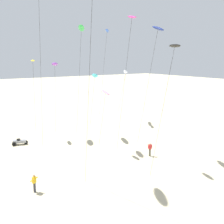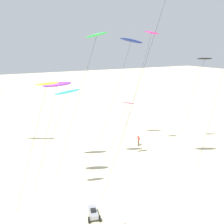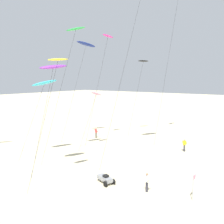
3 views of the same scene
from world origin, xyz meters
The scene contains 14 objects.
ground_plane centered at (0.00, 0.00, 0.00)m, with size 260.00×260.00×0.00m, color beige.
kite_magenta centered at (5.10, 11.31, 15.59)m, with size 5.20×1.53×16.19m.
kite_purple centered at (-8.36, 7.85, 10.77)m, with size 4.08×1.97×11.18m.
kite_pink centered at (1.28, 10.40, 7.50)m, with size 3.94×1.08×7.99m.
kite_black centered at (12.95, 9.65, 12.45)m, with size 4.44×1.58×12.80m.
kite_green centered at (-3.30, 9.64, 15.26)m, with size 5.97×2.09×15.84m.
kite_yellow centered at (-10.09, 5.23, 11.12)m, with size 4.16×1.34×11.48m.
kite_cyan centered at (-5.54, 12.81, 9.10)m, with size 5.04×2.21×9.72m.
kite_navy centered at (4.81, 15.33, 14.92)m, with size 6.30×2.17×15.59m.
kite_flyer_nearest centered at (5.53, 14.04, 0.89)m, with size 0.72×0.73×1.67m.
kite_flyer_middle centered at (6.63, -0.36, 0.89)m, with size 0.72×0.72×1.67m.
kite_flyer_furthest centered at (-6.89, -2.01, 0.89)m, with size 0.69×0.70×1.67m.
beach_buggy centered at (-7.60, 1.97, 0.43)m, with size 1.38×2.13×0.82m.
marker_flag centered at (-5.99, -5.70, 1.49)m, with size 0.57×0.05×2.10m.
Camera 3 is at (-24.98, -11.56, 9.68)m, focal length 39.80 mm.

